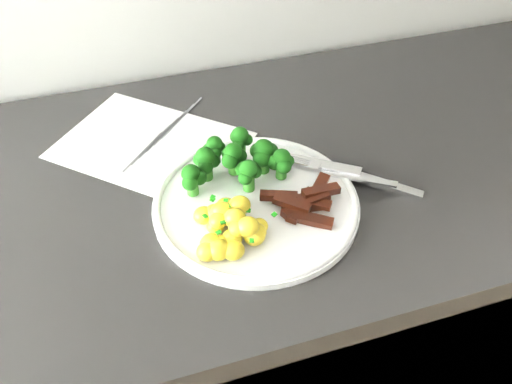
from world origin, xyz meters
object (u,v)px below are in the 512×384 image
object	(u,v)px
recipe_paper	(151,145)
counter	(227,342)
beef_strips	(306,202)
broccoli	(238,159)
knife	(369,180)
potatoes	(230,227)
fork	(342,173)
plate	(256,203)

from	to	relation	value
recipe_paper	counter	bearing A→B (deg)	-54.86
beef_strips	broccoli	bearing A→B (deg)	129.34
counter	knife	world-z (taller)	knife
potatoes	fork	bearing A→B (deg)	18.01
beef_strips	plate	bearing A→B (deg)	153.97
plate	potatoes	size ratio (longest dim) A/B	2.58
broccoli	knife	size ratio (longest dim) A/B	0.94
plate	broccoli	xyz separation A→B (m)	(-0.01, 0.06, 0.04)
plate	potatoes	xyz separation A→B (m)	(-0.05, -0.05, 0.02)
fork	beef_strips	bearing A→B (deg)	-151.17
plate	fork	bearing A→B (deg)	4.30
counter	knife	bearing A→B (deg)	-19.61
recipe_paper	knife	size ratio (longest dim) A/B	1.95
fork	knife	world-z (taller)	fork
counter	beef_strips	xyz separation A→B (m)	(0.11, -0.11, 0.49)
broccoli	beef_strips	world-z (taller)	broccoli
recipe_paper	broccoli	bearing A→B (deg)	-48.99
plate	beef_strips	distance (m)	0.07
counter	broccoli	world-z (taller)	broccoli
plate	fork	xyz separation A→B (m)	(0.14, 0.01, 0.01)
recipe_paper	fork	world-z (taller)	fork
broccoli	knife	distance (m)	0.20
potatoes	beef_strips	distance (m)	0.12
recipe_paper	plate	size ratio (longest dim) A/B	1.18
potatoes	beef_strips	bearing A→B (deg)	10.15
beef_strips	recipe_paper	bearing A→B (deg)	130.33
counter	beef_strips	distance (m)	0.51
plate	beef_strips	size ratio (longest dim) A/B	2.60
broccoli	fork	distance (m)	0.16
potatoes	fork	distance (m)	0.20
recipe_paper	broccoli	distance (m)	0.18
fork	knife	size ratio (longest dim) A/B	0.78
broccoli	beef_strips	size ratio (longest dim) A/B	1.48
recipe_paper	fork	distance (m)	0.32
potatoes	knife	world-z (taller)	potatoes
recipe_paper	potatoes	world-z (taller)	potatoes
beef_strips	potatoes	bearing A→B (deg)	-169.85
potatoes	plate	bearing A→B (deg)	44.56
recipe_paper	potatoes	bearing A→B (deg)	-73.89
broccoli	beef_strips	xyz separation A→B (m)	(0.07, -0.09, -0.03)
beef_strips	knife	distance (m)	0.12
potatoes	fork	size ratio (longest dim) A/B	0.81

